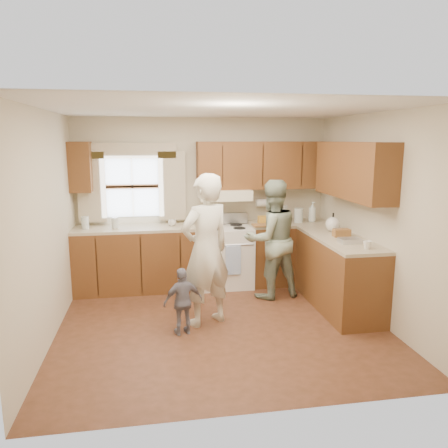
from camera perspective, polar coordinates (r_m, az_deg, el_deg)
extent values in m
plane|color=#472916|center=(5.36, -0.36, -13.02)|extent=(3.80, 3.80, 0.00)
plane|color=white|center=(4.91, -0.39, 14.72)|extent=(3.80, 3.80, 0.00)
plane|color=beige|center=(6.69, -2.76, 2.98)|extent=(3.80, 0.00, 3.80)
plane|color=beige|center=(3.31, 4.45, -5.34)|extent=(3.80, 0.00, 3.80)
plane|color=beige|center=(5.05, -22.18, -0.45)|extent=(0.00, 3.50, 3.50)
plane|color=beige|center=(5.60, 19.19, 0.81)|extent=(0.00, 3.50, 3.50)
cube|color=#48240F|center=(6.52, -11.07, -4.61)|extent=(1.82, 0.60, 0.90)
cube|color=#48240F|center=(6.84, 8.43, -3.80)|extent=(1.22, 0.60, 0.90)
cube|color=#3F230E|center=(5.94, 14.64, -6.33)|extent=(0.60, 1.65, 0.90)
cube|color=tan|center=(6.41, -11.23, -0.56)|extent=(1.82, 0.60, 0.04)
cube|color=tan|center=(6.73, 8.54, 0.07)|extent=(1.22, 0.60, 0.04)
cube|color=tan|center=(5.82, 14.87, -1.90)|extent=(0.60, 1.65, 0.04)
cube|color=#48240F|center=(6.65, 5.17, 7.66)|extent=(2.00, 0.33, 0.70)
cube|color=#3F230E|center=(6.50, -18.24, 7.09)|extent=(0.30, 0.33, 0.70)
cube|color=#3F230E|center=(5.75, 16.53, 6.74)|extent=(0.33, 1.65, 0.70)
cube|color=beige|center=(6.50, 0.11, 3.86)|extent=(0.76, 0.45, 0.15)
cube|color=silver|center=(6.61, -11.87, 4.84)|extent=(0.90, 0.03, 0.90)
cube|color=#FFBB4B|center=(6.61, -16.93, 4.60)|extent=(0.40, 0.05, 1.02)
cube|color=#FFBB4B|center=(6.56, -6.80, 4.95)|extent=(0.40, 0.05, 1.02)
cube|color=#FFBB4B|center=(6.52, -12.07, 9.34)|extent=(1.30, 0.05, 0.22)
cylinder|color=white|center=(6.78, 5.36, 2.79)|extent=(0.27, 0.12, 0.12)
imported|color=silver|center=(6.41, -6.80, 0.15)|extent=(0.15, 0.15, 0.09)
imported|color=silver|center=(6.81, 11.46, 1.57)|extent=(0.15, 0.15, 0.31)
imported|color=silver|center=(6.55, 7.20, 0.22)|extent=(0.26, 0.26, 0.05)
imported|color=silver|center=(5.29, 18.20, -2.60)|extent=(0.10, 0.10, 0.09)
cylinder|color=silver|center=(6.43, -17.68, 0.15)|extent=(0.10, 0.10, 0.18)
cube|color=olive|center=(6.38, 4.97, -0.16)|extent=(0.27, 0.20, 0.02)
cube|color=gold|center=(6.58, 5.38, 0.56)|extent=(0.20, 0.14, 0.11)
cylinder|color=silver|center=(6.66, 7.65, 1.26)|extent=(0.15, 0.15, 0.25)
cylinder|color=silver|center=(6.72, 9.71, 1.12)|extent=(0.13, 0.13, 0.22)
sphere|color=silver|center=(6.14, 14.03, -0.05)|extent=(0.20, 0.20, 0.20)
cube|color=olive|center=(5.86, 15.10, -1.12)|extent=(0.22, 0.12, 0.10)
cube|color=silver|center=(5.53, 16.11, -2.10)|extent=(0.25, 0.17, 0.06)
cylinder|color=silver|center=(6.38, -14.05, 0.14)|extent=(0.10, 0.10, 0.15)
cube|color=silver|center=(6.59, 0.24, -4.25)|extent=(0.76, 0.64, 0.90)
cube|color=#B7B7BC|center=(6.72, -0.13, 0.78)|extent=(0.76, 0.10, 0.16)
cylinder|color=#B7B7BC|center=(6.22, 0.74, -2.79)|extent=(0.68, 0.03, 0.03)
cube|color=#527BC1|center=(6.27, 1.22, -4.76)|extent=(0.22, 0.02, 0.42)
cylinder|color=black|center=(6.57, -1.48, -0.21)|extent=(0.18, 0.18, 0.01)
cylinder|color=black|center=(6.63, 1.60, -0.11)|extent=(0.18, 0.18, 0.01)
cylinder|color=black|center=(6.33, -1.17, -0.64)|extent=(0.18, 0.18, 0.01)
cylinder|color=black|center=(6.39, 2.03, -0.54)|extent=(0.18, 0.18, 0.01)
imported|color=silver|center=(5.12, -2.41, -3.46)|extent=(0.78, 0.68, 1.81)
imported|color=#294737|center=(6.06, 6.22, -2.00)|extent=(0.92, 0.78, 1.65)
imported|color=slate|center=(5.01, -5.36, -10.04)|extent=(0.49, 0.30, 0.78)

